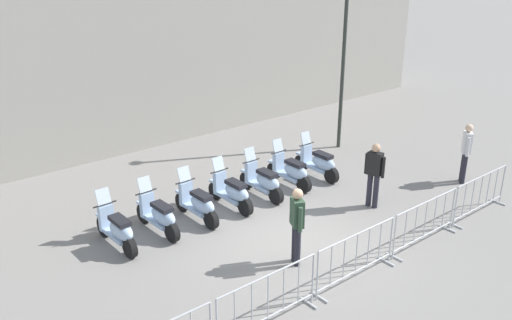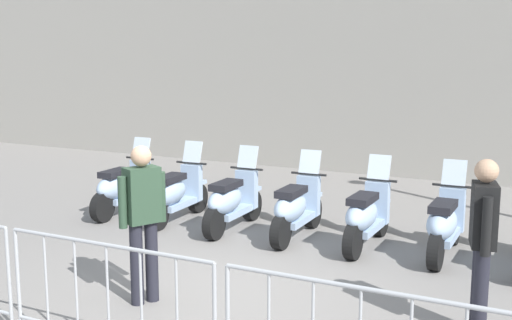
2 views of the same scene
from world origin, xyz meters
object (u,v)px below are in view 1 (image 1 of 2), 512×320
Objects in this scene: street_lamp at (345,36)px; officer_near_row_end at (466,150)px; barrier_segment_1 at (268,301)px; motorcycle_0 at (117,229)px; motorcycle_1 at (159,215)px; motorcycle_5 at (291,171)px; barrier_segment_3 at (425,223)px; officer_by_barriers at (297,222)px; barrier_segment_2 at (356,257)px; motorcycle_6 at (318,163)px; barrier_segment_4 at (480,195)px; officer_mid_plaza at (374,172)px; motorcycle_2 at (198,204)px; motorcycle_3 at (232,192)px; motorcycle_4 at (263,181)px.

officer_near_row_end is (0.94, -4.17, -2.70)m from street_lamp.
motorcycle_0 is at bearing 106.46° from barrier_segment_1.
motorcycle_5 is at bearing 5.67° from motorcycle_1.
motorcycle_0 is at bearing 147.49° from barrier_segment_3.
barrier_segment_3 is 3.09m from officer_by_barriers.
barrier_segment_1 is 1.00× the size of barrier_segment_2.
motorcycle_5 is at bearing -176.97° from motorcycle_6.
motorcycle_1 is at bearing 141.36° from barrier_segment_3.
motorcycle_1 is at bearing 152.93° from barrier_segment_4.
barrier_segment_1 is at bearing -175.06° from barrier_segment_3.
motorcycle_0 is 0.28× the size of street_lamp.
motorcycle_5 is at bearing 113.31° from officer_mid_plaza.
motorcycle_2 and motorcycle_3 have the same top height.
motorcycle_3 is 1.00× the size of motorcycle_4.
motorcycle_6 is at bearing -144.49° from street_lamp.
motorcycle_2 is 7.47m from street_lamp.
barrier_segment_1 is 10.13m from street_lamp.
motorcycle_1 and motorcycle_5 have the same top height.
motorcycle_1 is at bearing 123.07° from officer_by_barriers.
street_lamp is at bearing 22.56° from motorcycle_4.
motorcycle_6 is 4.29m from barrier_segment_3.
barrier_segment_3 is 1.00× the size of barrier_segment_4.
officer_near_row_end reaches higher than barrier_segment_1.
motorcycle_0 and motorcycle_2 have the same top height.
motorcycle_2 is 3.15m from motorcycle_5.
motorcycle_0 is 0.78× the size of barrier_segment_2.
barrier_segment_3 is at bearing -32.51° from motorcycle_0.
motorcycle_5 is at bearing 125.43° from barrier_segment_4.
motorcycle_4 is 2.10m from motorcycle_6.
motorcycle_2 is at bearing -174.12° from motorcycle_6.
barrier_segment_3 is (4.74, -3.79, 0.07)m from motorcycle_1.
barrier_segment_2 is (2.45, -3.99, 0.07)m from motorcycle_1.
officer_near_row_end is 3.30m from officer_mid_plaza.
motorcycle_3 is at bearing -172.89° from motorcycle_5.
motorcycle_5 is 0.78× the size of barrier_segment_4.
officer_by_barriers reaches higher than motorcycle_2.
motorcycle_4 is at bearing -172.06° from motorcycle_5.
motorcycle_4 is 3.40m from officer_by_barriers.
motorcycle_5 is 4.95m from officer_near_row_end.
motorcycle_2 is 0.28× the size of street_lamp.
street_lamp is 5.06m from officer_near_row_end.
officer_by_barriers is (-5.19, 0.76, 0.45)m from barrier_segment_4.
motorcycle_2 and motorcycle_6 have the same top height.
barrier_segment_4 is (7.03, -3.59, 0.07)m from motorcycle_1.
motorcycle_5 is 1.00× the size of officer_mid_plaza.
motorcycle_4 is 1.00× the size of officer_near_row_end.
motorcycle_5 is at bearing 48.86° from barrier_segment_1.
motorcycle_4 is at bearing 5.07° from motorcycle_0.
motorcycle_3 is at bearing 85.17° from officer_by_barriers.
motorcycle_5 is at bearing 7.11° from motorcycle_3.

